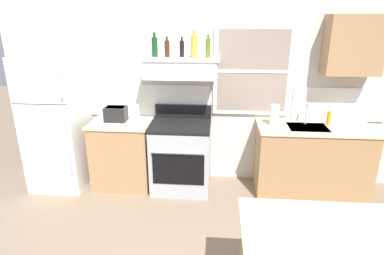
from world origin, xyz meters
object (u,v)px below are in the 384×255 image
at_px(bottle_champagne_gold_foil, 194,46).
at_px(toaster, 116,114).
at_px(refrigerator, 57,123).
at_px(bottle_brown_stout, 167,48).
at_px(bottle_dark_green_wine, 155,47).
at_px(bottle_balsamic_dark, 182,49).
at_px(stove_range, 181,156).
at_px(dish_soap_bottle, 329,118).
at_px(paper_towel_roll, 274,115).
at_px(bottle_olive_oil_square, 208,48).

bearing_deg(bottle_champagne_gold_foil, toaster, 178.87).
distance_m(refrigerator, bottle_brown_stout, 1.77).
height_order(toaster, bottle_dark_green_wine, bottle_dark_green_wine).
relative_size(bottle_dark_green_wine, bottle_balsamic_dark, 1.21).
bearing_deg(stove_range, bottle_balsamic_dark, 86.27).
height_order(refrigerator, bottle_dark_green_wine, bottle_dark_green_wine).
bearing_deg(bottle_brown_stout, dish_soap_bottle, 0.76).
xyz_separation_m(bottle_dark_green_wine, bottle_balsamic_dark, (0.34, 0.00, -0.02)).
relative_size(toaster, bottle_balsamic_dark, 1.22).
bearing_deg(stove_range, refrigerator, -179.20).
bearing_deg(paper_towel_roll, stove_range, -178.18).
height_order(bottle_balsamic_dark, dish_soap_bottle, bottle_balsamic_dark).
distance_m(stove_range, paper_towel_roll, 1.31).
xyz_separation_m(bottle_dark_green_wine, bottle_champagne_gold_foil, (0.50, -0.08, 0.01)).
xyz_separation_m(refrigerator, bottle_champagne_gold_foil, (1.82, 0.07, 0.99)).
xyz_separation_m(refrigerator, bottle_brown_stout, (1.48, 0.13, 0.96)).
height_order(bottle_brown_stout, dish_soap_bottle, bottle_brown_stout).
distance_m(stove_range, bottle_balsamic_dark, 1.39).
bearing_deg(dish_soap_bottle, bottle_dark_green_wine, -179.65).
bearing_deg(bottle_balsamic_dark, stove_range, -93.73).
height_order(refrigerator, bottle_brown_stout, bottle_brown_stout).
bearing_deg(bottle_balsamic_dark, dish_soap_bottle, 0.28).
xyz_separation_m(toaster, bottle_olive_oil_square, (1.20, 0.03, 0.85)).
height_order(toaster, stove_range, toaster).
relative_size(bottle_balsamic_dark, bottle_olive_oil_square, 0.88).
bearing_deg(bottle_olive_oil_square, paper_towel_roll, -4.16).
bearing_deg(toaster, dish_soap_bottle, 1.50).
distance_m(stove_range, bottle_champagne_gold_foil, 1.43).
xyz_separation_m(bottle_brown_stout, bottle_olive_oil_square, (0.50, -0.01, 0.01)).
xyz_separation_m(bottle_champagne_gold_foil, bottle_olive_oil_square, (0.16, 0.05, -0.02)).
distance_m(bottle_dark_green_wine, bottle_brown_stout, 0.16).
xyz_separation_m(stove_range, bottle_dark_green_wine, (-0.33, 0.12, 1.40)).
bearing_deg(toaster, refrigerator, -173.53).
bearing_deg(bottle_olive_oil_square, toaster, -178.41).
height_order(bottle_brown_stout, paper_towel_roll, bottle_brown_stout).
bearing_deg(bottle_champagne_gold_foil, stove_range, -165.11).
bearing_deg(stove_range, bottle_brown_stout, 147.44).
height_order(stove_range, bottle_dark_green_wine, bottle_dark_green_wine).
bearing_deg(dish_soap_bottle, bottle_olive_oil_square, -178.58).
relative_size(bottle_dark_green_wine, bottle_olive_oil_square, 1.06).
relative_size(stove_range, bottle_olive_oil_square, 3.95).
xyz_separation_m(refrigerator, bottle_balsamic_dark, (1.66, 0.15, 0.96)).
xyz_separation_m(refrigerator, toaster, (0.78, 0.09, 0.12)).
relative_size(bottle_dark_green_wine, dish_soap_bottle, 1.63).
bearing_deg(bottle_dark_green_wine, refrigerator, -173.66).
xyz_separation_m(paper_towel_roll, dish_soap_bottle, (0.70, 0.10, -0.04)).
height_order(paper_towel_roll, dish_soap_bottle, paper_towel_roll).
bearing_deg(bottle_brown_stout, bottle_olive_oil_square, -1.26).
height_order(bottle_olive_oil_square, dish_soap_bottle, bottle_olive_oil_square).
distance_m(bottle_olive_oil_square, dish_soap_bottle, 1.77).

